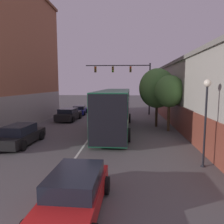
{
  "coord_description": "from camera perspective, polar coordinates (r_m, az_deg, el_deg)",
  "views": [
    {
      "loc": [
        2.92,
        -3.22,
        4.13
      ],
      "look_at": [
        1.65,
        14.57,
        1.87
      ],
      "focal_mm": 35.0,
      "sensor_mm": 36.0,
      "label": 1
    }
  ],
  "objects": [
    {
      "name": "street_lamp",
      "position": [
        11.64,
        23.32,
        -0.01
      ],
      "size": [
        0.36,
        0.36,
        4.38
      ],
      "color": "black",
      "rests_on": "ground_plane"
    },
    {
      "name": "parked_car_left_near",
      "position": [
        16.3,
        -22.74,
        -5.61
      ],
      "size": [
        2.02,
        4.46,
        1.41
      ],
      "rotation": [
        0.0,
        0.0,
        1.54
      ],
      "color": "black",
      "rests_on": "ground_plane"
    },
    {
      "name": "parked_car_left_far",
      "position": [
        25.66,
        -11.26,
        -0.64
      ],
      "size": [
        2.36,
        4.6,
        1.4
      ],
      "rotation": [
        0.0,
        0.0,
        1.5
      ],
      "color": "black",
      "rests_on": "ground_plane"
    },
    {
      "name": "traffic_signal_gantry",
      "position": [
        30.12,
        4.37,
        9.26
      ],
      "size": [
        8.81,
        0.36,
        6.98
      ],
      "color": "black",
      "rests_on": "ground_plane"
    },
    {
      "name": "hatchback_foreground",
      "position": [
        7.55,
        -9.88,
        -20.42
      ],
      "size": [
        2.05,
        4.64,
        1.33
      ],
      "rotation": [
        0.0,
        0.0,
        1.55
      ],
      "color": "red",
      "rests_on": "ground_plane"
    },
    {
      "name": "street_tree_near",
      "position": [
        19.78,
        14.78,
        5.22
      ],
      "size": [
        2.56,
        2.3,
        4.94
      ],
      "color": "#4C3823",
      "rests_on": "ground_plane"
    },
    {
      "name": "lane_center_line",
      "position": [
        19.34,
        -4.73,
        -5.12
      ],
      "size": [
        0.14,
        42.9,
        0.01
      ],
      "color": "silver",
      "rests_on": "ground_plane"
    },
    {
      "name": "bus",
      "position": [
        19.55,
        0.78,
        1.06
      ],
      "size": [
        2.94,
        12.87,
        3.62
      ],
      "rotation": [
        0.0,
        0.0,
        1.56
      ],
      "color": "#145133",
      "rests_on": "ground_plane"
    },
    {
      "name": "street_tree_far",
      "position": [
        21.65,
        11.69,
        6.08
      ],
      "size": [
        3.47,
        3.12,
        5.67
      ],
      "color": "#3D2D1E",
      "rests_on": "ground_plane"
    },
    {
      "name": "parked_car_left_mid",
      "position": [
        30.71,
        -8.5,
        0.52
      ],
      "size": [
        2.21,
        4.6,
        1.21
      ],
      "rotation": [
        0.0,
        0.0,
        1.66
      ],
      "color": "navy",
      "rests_on": "ground_plane"
    },
    {
      "name": "building_right_storefront",
      "position": [
        22.08,
        26.85,
        4.4
      ],
      "size": [
        8.27,
        27.46,
        6.44
      ],
      "color": "#9E998E",
      "rests_on": "ground_plane"
    }
  ]
}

